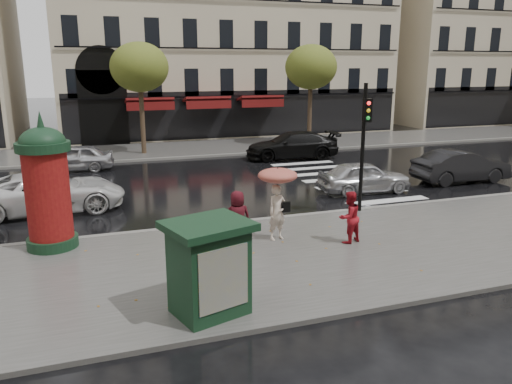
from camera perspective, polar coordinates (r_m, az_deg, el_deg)
name	(u,v)px	position (r m, az deg, el deg)	size (l,w,h in m)	color
ground	(288,253)	(14.65, 3.64, -6.93)	(160.00, 160.00, 0.00)	black
near_sidewalk	(294,257)	(14.20, 4.42, -7.39)	(90.00, 7.00, 0.12)	#474744
far_sidewalk	(174,150)	(32.45, -9.34, 4.80)	(90.00, 6.00, 0.12)	#474744
near_kerb	(255,221)	(17.27, -0.17, -3.32)	(90.00, 0.25, 0.14)	slate
far_kerb	(183,157)	(29.54, -8.34, 3.93)	(90.00, 0.25, 0.14)	slate
zebra_crossing	(325,173)	(25.45, 7.86, 2.14)	(3.60, 11.75, 0.01)	silver
bldg_far_right	(489,4)	(58.26, 25.06, 18.92)	(24.00, 14.00, 22.90)	#B7A88C
tree_far_left	(139,68)	(30.77, -13.17, 13.67)	(3.40, 3.40, 6.64)	#38281C
tree_far_right	(311,67)	(33.77, 6.29, 13.97)	(3.40, 3.40, 6.64)	#38281C
woman_umbrella	(278,192)	(14.93, 2.48, 0.05)	(1.19, 1.19, 2.28)	beige
woman_red	(349,217)	(15.11, 10.59, -2.84)	(0.77, 0.60, 1.57)	#A5141F
man_burgundy	(238,218)	(14.68, -2.12, -2.99)	(0.80, 0.52, 1.63)	#430D15
morris_column	(47,184)	(15.38, -22.80, 0.87)	(1.48, 1.48, 3.97)	#13311C
traffic_light	(364,135)	(18.06, 12.26, 6.33)	(0.32, 0.44, 4.59)	black
newsstand	(209,267)	(10.67, -5.42, -8.51)	(2.03, 1.85, 2.04)	#13311C
car_silver	(364,177)	(21.80, 12.26, 1.71)	(1.59, 3.96, 1.35)	silver
car_darkgrey	(461,166)	(25.09, 22.41, 2.75)	(1.58, 4.54, 1.50)	black
car_white	(50,192)	(19.97, -22.47, 0.00)	(2.47, 5.35, 1.49)	silver
car_black	(292,145)	(29.24, 4.13, 5.35)	(2.19, 5.38, 1.56)	black
car_far_silver	(74,158)	(27.36, -20.13, 3.68)	(1.60, 3.98, 1.36)	#BCBCC1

